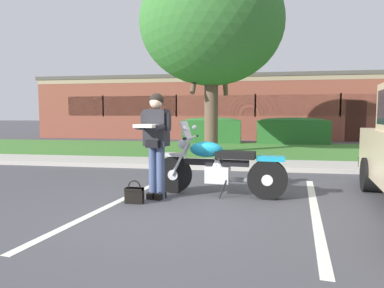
% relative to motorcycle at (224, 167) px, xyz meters
% --- Properties ---
extents(ground_plane, '(140.00, 140.00, 0.00)m').
position_rel_motorcycle_xyz_m(ground_plane, '(-0.56, -0.83, -0.49)').
color(ground_plane, '#424247').
extents(curb_strip, '(60.00, 0.20, 0.12)m').
position_rel_motorcycle_xyz_m(curb_strip, '(-0.56, 2.68, -0.43)').
color(curb_strip, '#ADA89E').
rests_on(curb_strip, ground).
extents(concrete_walk, '(60.00, 1.50, 0.08)m').
position_rel_motorcycle_xyz_m(concrete_walk, '(-0.56, 3.53, -0.45)').
color(concrete_walk, '#ADA89E').
rests_on(concrete_walk, ground).
extents(grass_lawn, '(60.00, 6.24, 0.06)m').
position_rel_motorcycle_xyz_m(grass_lawn, '(-0.56, 7.40, -0.46)').
color(grass_lawn, '#3D752D').
rests_on(grass_lawn, ground).
extents(stall_stripe_0, '(0.71, 4.38, 0.01)m').
position_rel_motorcycle_xyz_m(stall_stripe_0, '(-1.60, -0.63, -0.49)').
color(stall_stripe_0, silver).
rests_on(stall_stripe_0, ground).
extents(stall_stripe_1, '(0.71, 4.38, 0.01)m').
position_rel_motorcycle_xyz_m(stall_stripe_1, '(1.36, -0.63, -0.49)').
color(stall_stripe_1, silver).
rests_on(stall_stripe_1, ground).
extents(motorcycle, '(2.24, 0.82, 1.26)m').
position_rel_motorcycle_xyz_m(motorcycle, '(0.00, 0.00, 0.00)').
color(motorcycle, black).
rests_on(motorcycle, ground).
extents(rider_person, '(0.53, 0.63, 1.70)m').
position_rel_motorcycle_xyz_m(rider_person, '(-1.06, -0.36, 0.52)').
color(rider_person, black).
rests_on(rider_person, ground).
extents(handbag, '(0.28, 0.13, 0.36)m').
position_rel_motorcycle_xyz_m(handbag, '(-1.32, -0.71, -0.34)').
color(handbag, black).
rests_on(handbag, ground).
extents(shade_tree, '(4.93, 4.93, 6.57)m').
position_rel_motorcycle_xyz_m(shade_tree, '(-0.90, 6.30, 3.96)').
color(shade_tree, brown).
rests_on(shade_tree, ground).
extents(hedge_left, '(2.73, 0.90, 1.24)m').
position_rel_motorcycle_xyz_m(hedge_left, '(-1.32, 10.35, 0.16)').
color(hedge_left, '#286028').
rests_on(hedge_left, ground).
extents(hedge_center_left, '(3.17, 0.90, 1.24)m').
position_rel_motorcycle_xyz_m(hedge_center_left, '(2.37, 10.35, 0.16)').
color(hedge_center_left, '#286028').
rests_on(hedge_center_left, ground).
extents(brick_building, '(25.36, 8.27, 3.58)m').
position_rel_motorcycle_xyz_m(brick_building, '(0.73, 16.85, 1.30)').
color(brick_building, brown).
rests_on(brick_building, ground).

